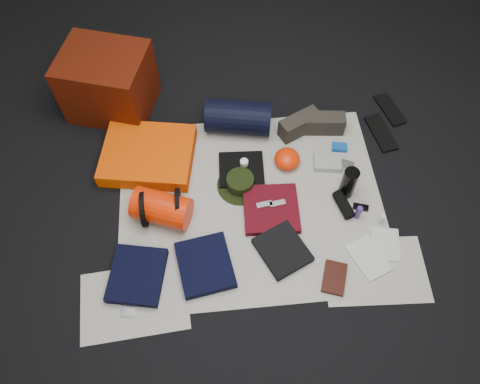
{
  "coord_description": "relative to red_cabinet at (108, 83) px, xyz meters",
  "views": [
    {
      "loc": [
        -0.2,
        -1.4,
        2.5
      ],
      "look_at": [
        -0.07,
        0.03,
        0.1
      ],
      "focal_mm": 35.0,
      "sensor_mm": 36.0,
      "label": 1
    }
  ],
  "objects": [
    {
      "name": "map_booklet",
      "position": [
        1.49,
        -1.3,
        -0.21
      ],
      "size": [
        0.25,
        0.29,
        0.01
      ],
      "primitive_type": "cube",
      "rotation": [
        0.0,
        0.0,
        0.39
      ],
      "color": "#BBBCB2",
      "rests_on": "newspaper_mat"
    },
    {
      "name": "trousers_navy_a",
      "position": [
        0.18,
        -1.29,
        -0.19
      ],
      "size": [
        0.35,
        0.38,
        0.05
      ],
      "primitive_type": "cube",
      "rotation": [
        0.0,
        0.0,
        -0.2
      ],
      "color": "black",
      "rests_on": "newspaper_mat"
    },
    {
      "name": "red_shirt",
      "position": [
        0.97,
        -0.94,
        -0.19
      ],
      "size": [
        0.34,
        0.34,
        0.04
      ],
      "primitive_type": "cube",
      "rotation": [
        0.0,
        0.0,
        -0.05
      ],
      "color": "#4D0811",
      "rests_on": "newspaper_mat"
    },
    {
      "name": "water_bottle",
      "position": [
        1.45,
        -0.86,
        -0.1
      ],
      "size": [
        0.1,
        0.1,
        0.23
      ],
      "primitive_type": "cylinder",
      "rotation": [
        0.0,
        0.0,
        -0.05
      ],
      "color": "black",
      "rests_on": "newspaper_mat"
    },
    {
      "name": "red_cabinet",
      "position": [
        0.0,
        0.0,
        0.0
      ],
      "size": [
        0.64,
        0.58,
        0.44
      ],
      "primitive_type": "cube",
      "rotation": [
        0.0,
        0.0,
        -0.3
      ],
      "color": "#4C1205",
      "rests_on": "floor"
    },
    {
      "name": "key_cluster",
      "position": [
        0.13,
        -1.47,
        -0.21
      ],
      "size": [
        0.08,
        0.08,
        0.01
      ],
      "primitive_type": "cube",
      "rotation": [
        0.0,
        0.0,
        -0.09
      ],
      "color": "silver",
      "rests_on": "newspaper_mat"
    },
    {
      "name": "newspaper_mat",
      "position": [
        0.86,
        -0.87,
        -0.22
      ],
      "size": [
        1.6,
        1.3,
        0.01
      ],
      "primitive_type": "cube",
      "color": "beige",
      "rests_on": "floor"
    },
    {
      "name": "sack_strap_left",
      "position": [
        0.23,
        -0.92,
        -0.11
      ],
      "size": [
        0.02,
        0.22,
        0.22
      ],
      "primitive_type": "cylinder",
      "rotation": [
        0.0,
        1.57,
        0.0
      ],
      "color": "black",
      "rests_on": "newspaper_mat"
    },
    {
      "name": "newspaper_sheet_front_right",
      "position": [
        1.51,
        -1.37,
        -0.22
      ],
      "size": [
        0.6,
        0.43,
        0.0
      ],
      "primitive_type": "cube",
      "rotation": [
        0.0,
        0.0,
        -0.05
      ],
      "color": "beige",
      "rests_on": "floor"
    },
    {
      "name": "energy_bar_b",
      "position": [
        1.01,
        -0.92,
        -0.17
      ],
      "size": [
        0.1,
        0.05,
        0.01
      ],
      "primitive_type": "cube",
      "rotation": [
        0.0,
        0.0,
        0.14
      ],
      "color": "silver",
      "rests_on": "red_shirt"
    },
    {
      "name": "compact_camera",
      "position": [
        1.48,
        -0.67,
        -0.2
      ],
      "size": [
        0.12,
        0.1,
        0.04
      ],
      "primitive_type": "cube",
      "rotation": [
        0.0,
        0.0,
        -0.43
      ],
      "color": "silver",
      "rests_on": "newspaper_mat"
    },
    {
      "name": "toiletry_purple",
      "position": [
        1.48,
        -1.03,
        -0.16
      ],
      "size": [
        0.04,
        0.04,
        0.1
      ],
      "primitive_type": "cylinder",
      "rotation": [
        0.0,
        0.0,
        0.25
      ],
      "color": "#422579",
      "rests_on": "newspaper_mat"
    },
    {
      "name": "sunglasses",
      "position": [
        1.52,
        -0.97,
        -0.2
      ],
      "size": [
        0.1,
        0.06,
        0.02
      ],
      "primitive_type": "cube",
      "rotation": [
        0.0,
        0.0,
        -0.3
      ],
      "color": "black",
      "rests_on": "newspaper_mat"
    },
    {
      "name": "sleeping_pad",
      "position": [
        0.24,
        -0.49,
        -0.16
      ],
      "size": [
        0.64,
        0.55,
        0.1
      ],
      "primitive_type": "cube",
      "rotation": [
        0.0,
        0.0,
        -0.17
      ],
      "color": "#F74D02",
      "rests_on": "newspaper_mat"
    },
    {
      "name": "flip_flop_left",
      "position": [
        1.78,
        -0.42,
        -0.21
      ],
      "size": [
        0.17,
        0.32,
        0.02
      ],
      "primitive_type": "cube",
      "rotation": [
        0.0,
        0.0,
        0.19
      ],
      "color": "black",
      "rests_on": "floor"
    },
    {
      "name": "energy_bar_a",
      "position": [
        0.93,
        -0.92,
        -0.17
      ],
      "size": [
        0.1,
        0.05,
        0.01
      ],
      "primitive_type": "cube",
      "rotation": [
        0.0,
        0.0,
        0.14
      ],
      "color": "silver",
      "rests_on": "red_shirt"
    },
    {
      "name": "orange_stuff_sack",
      "position": [
        1.12,
        -0.61,
        -0.16
      ],
      "size": [
        0.2,
        0.2,
        0.11
      ],
      "primitive_type": "ellipsoid",
      "rotation": [
        0.0,
        0.0,
        -0.24
      ],
      "color": "red",
      "rests_on": "newspaper_mat"
    },
    {
      "name": "hiking_boot_right",
      "position": [
        1.4,
        -0.36,
        -0.15
      ],
      "size": [
        0.28,
        0.13,
        0.14
      ],
      "primitive_type": "cube",
      "rotation": [
        0.0,
        0.0,
        -0.11
      ],
      "color": "#2D2923",
      "rests_on": "newspaper_mat"
    },
    {
      "name": "tape_roll",
      "position": [
        0.84,
        -0.6,
        -0.17
      ],
      "size": [
        0.05,
        0.05,
        0.04
      ],
      "primitive_type": "cylinder",
      "color": "white",
      "rests_on": "black_tshirt"
    },
    {
      "name": "boonie_crown",
      "position": [
        0.8,
        -0.74,
        -0.17
      ],
      "size": [
        0.17,
        0.17,
        0.07
      ],
      "primitive_type": "cylinder",
      "color": "black",
      "rests_on": "boonie_brim"
    },
    {
      "name": "hiking_boot_left",
      "position": [
        1.24,
        -0.35,
        -0.15
      ],
      "size": [
        0.29,
        0.22,
        0.14
      ],
      "primitive_type": "cube",
      "rotation": [
        0.0,
        0.0,
        0.46
      ],
      "color": "#2D2923",
      "rests_on": "newspaper_mat"
    },
    {
      "name": "first_aid_pouch",
      "position": [
        1.38,
        -0.64,
        -0.19
      ],
      "size": [
        0.19,
        0.15,
        0.04
      ],
      "primitive_type": "cube",
      "rotation": [
        0.0,
        0.0,
        -0.15
      ],
      "color": "gray",
      "rests_on": "newspaper_mat"
    },
    {
      "name": "trousers_navy_b",
      "position": [
        0.56,
        -1.26,
        -0.19
      ],
      "size": [
        0.34,
        0.38,
        0.05
      ],
      "primitive_type": "cube",
      "rotation": [
        0.0,
        0.0,
        0.16
      ],
      "color": "black",
      "rests_on": "newspaper_mat"
    },
    {
      "name": "floor",
      "position": [
        0.86,
        -0.87,
        -0.23
      ],
      "size": [
        4.5,
        4.5,
        0.02
      ],
      "primitive_type": "cube",
      "color": "black",
      "rests_on": "ground"
    },
    {
      "name": "sack_strap_right",
      "position": [
        0.43,
        -0.92,
        -0.11
      ],
      "size": [
        0.03,
        0.22,
        0.22
      ],
      "primitive_type": "cylinder",
      "rotation": [
        0.0,
        1.57,
        0.0
      ],
      "color": "black",
      "rests_on": "newspaper_mat"
    },
    {
      "name": "trousers_charcoal",
      "position": [
        1.0,
        -1.21,
        -0.19
      ],
      "size": [
        0.35,
        0.36,
        0.04
      ],
      "primitive_type": "cube",
      "rotation": [
        0.0,
        0.0,
        0.44
      ],
      "color": "black",
      "rests_on": "newspaper_mat"
    },
    {
      "name": "boonie_brim",
      "position": [
        0.8,
        -0.74,
        -0.21
      ],
      "size": [
        0.38,
        0.38,
        0.01
      ],
      "primitive_type": "cylinder",
      "rotation": [
        0.0,
        0.0,
        0.41
      ],
      "color": "black",
      "rests_on": "newspaper_mat"
    },
    {
      "name": "cyan_case",
      "position": [
        1.48,
        -0.52,
        -0.2
      ],
      "size": [
        0.11,
        0.08,
        0.03
      ],
      "primitive_type": "cube",
      "rotation": [
        0.0,
        0.0,
        -0.18
      ],
      "color": "#104B9F",
      "rests_on": "newspaper_mat"
    },
    {
      "name": "toiletry_clear",
      "position": [
        1.61,
        -1.08,
        -0.17
      ],
      "size": [
        0.03,
        0.03,
        0.08
      ],
      "primitive_type": "cylinder",
      "rotation": [
        0.0,
        0.0,
        0.08
      ],
      "color": "silver",
      "rests_on": "newspaper_mat"
    },
    {
      "name": "newspaper_sheet_front_left",
      "position": [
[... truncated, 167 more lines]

